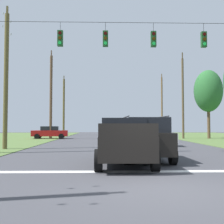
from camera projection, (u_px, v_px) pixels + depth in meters
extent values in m
plane|color=#3D3D42|center=(162.00, 188.00, 7.27)|extent=(120.00, 120.00, 0.00)
cube|color=white|center=(147.00, 171.00, 9.92)|extent=(13.19, 0.45, 0.01)
cube|color=white|center=(131.00, 154.00, 15.92)|extent=(2.50, 0.15, 0.01)
cube|color=white|center=(123.00, 146.00, 22.61)|extent=(2.50, 0.15, 0.01)
cube|color=white|center=(119.00, 141.00, 28.44)|extent=(2.50, 0.15, 0.01)
cylinder|color=black|center=(124.00, 23.00, 16.97)|extent=(15.66, 0.02, 0.02)
cylinder|color=black|center=(60.00, 26.00, 16.85)|extent=(0.02, 0.02, 0.53)
cube|color=#19471E|center=(60.00, 38.00, 16.82)|extent=(0.32, 0.24, 0.95)
cylinder|color=#310503|center=(60.00, 33.00, 16.69)|extent=(0.20, 0.04, 0.20)
cylinder|color=#352203|center=(60.00, 38.00, 16.68)|extent=(0.20, 0.04, 0.20)
cylinder|color=green|center=(60.00, 43.00, 16.66)|extent=(0.20, 0.04, 0.20)
cylinder|color=black|center=(105.00, 27.00, 16.92)|extent=(0.02, 0.02, 0.53)
cube|color=#19471E|center=(105.00, 39.00, 16.89)|extent=(0.32, 0.24, 0.95)
cylinder|color=#310503|center=(105.00, 33.00, 16.76)|extent=(0.20, 0.04, 0.20)
cylinder|color=#352203|center=(105.00, 38.00, 16.75)|extent=(0.20, 0.04, 0.20)
cylinder|color=green|center=(105.00, 43.00, 16.73)|extent=(0.20, 0.04, 0.20)
cylinder|color=black|center=(153.00, 27.00, 17.00)|extent=(0.02, 0.02, 0.53)
cube|color=#19471E|center=(153.00, 39.00, 16.96)|extent=(0.32, 0.24, 0.95)
cylinder|color=#310503|center=(154.00, 34.00, 16.84)|extent=(0.20, 0.04, 0.20)
cylinder|color=#352203|center=(154.00, 39.00, 16.82)|extent=(0.20, 0.04, 0.20)
cylinder|color=green|center=(154.00, 43.00, 16.81)|extent=(0.20, 0.04, 0.20)
cylinder|color=black|center=(204.00, 28.00, 17.08)|extent=(0.02, 0.02, 0.53)
cube|color=#19471E|center=(204.00, 40.00, 17.04)|extent=(0.32, 0.24, 0.95)
cylinder|color=#310503|center=(205.00, 34.00, 16.92)|extent=(0.20, 0.04, 0.20)
cylinder|color=#352203|center=(205.00, 39.00, 16.90)|extent=(0.20, 0.04, 0.20)
cylinder|color=green|center=(205.00, 44.00, 16.89)|extent=(0.20, 0.04, 0.20)
cube|color=black|center=(124.00, 145.00, 11.75)|extent=(2.08, 5.43, 0.85)
cube|color=black|center=(123.00, 126.00, 12.43)|extent=(1.88, 1.93, 0.70)
cube|color=black|center=(101.00, 130.00, 10.42)|extent=(0.14, 2.38, 0.45)
cube|color=black|center=(151.00, 130.00, 10.44)|extent=(0.14, 2.38, 0.45)
cube|color=black|center=(128.00, 130.00, 9.13)|extent=(1.96, 0.13, 0.45)
cylinder|color=black|center=(101.00, 151.00, 13.55)|extent=(0.29, 0.80, 0.80)
cylinder|color=black|center=(143.00, 151.00, 13.57)|extent=(0.29, 0.80, 0.80)
cylinder|color=black|center=(99.00, 160.00, 9.88)|extent=(0.29, 0.80, 0.80)
cylinder|color=black|center=(155.00, 160.00, 9.90)|extent=(0.29, 0.80, 0.80)
cube|color=black|center=(144.00, 142.00, 13.31)|extent=(2.03, 4.83, 0.95)
cube|color=black|center=(144.00, 125.00, 13.19)|extent=(1.86, 3.23, 0.65)
cylinder|color=black|center=(126.00, 117.00, 13.18)|extent=(0.10, 2.72, 0.05)
cylinder|color=black|center=(162.00, 117.00, 13.25)|extent=(0.10, 2.72, 0.05)
cylinder|color=black|center=(121.00, 149.00, 14.87)|extent=(0.27, 0.76, 0.76)
cylinder|color=black|center=(157.00, 149.00, 14.95)|extent=(0.27, 0.76, 0.76)
cylinder|color=black|center=(126.00, 156.00, 11.61)|extent=(0.27, 0.76, 0.76)
cylinder|color=black|center=(173.00, 155.00, 11.70)|extent=(0.27, 0.76, 0.76)
cube|color=silver|center=(125.00, 134.00, 30.77)|extent=(2.17, 4.44, 0.70)
cube|color=black|center=(125.00, 129.00, 30.80)|extent=(1.80, 2.23, 0.50)
cylinder|color=black|center=(133.00, 138.00, 29.29)|extent=(0.27, 0.66, 0.64)
cylinder|color=black|center=(116.00, 138.00, 29.39)|extent=(0.27, 0.66, 0.64)
cylinder|color=black|center=(133.00, 137.00, 32.12)|extent=(0.27, 0.66, 0.64)
cylinder|color=black|center=(117.00, 137.00, 32.22)|extent=(0.27, 0.66, 0.64)
cube|color=maroon|center=(50.00, 133.00, 34.25)|extent=(4.44, 2.17, 0.70)
cube|color=black|center=(50.00, 128.00, 34.27)|extent=(2.23, 1.80, 0.50)
cylinder|color=black|center=(62.00, 136.00, 35.28)|extent=(0.66, 0.28, 0.64)
cylinder|color=black|center=(61.00, 136.00, 33.50)|extent=(0.66, 0.28, 0.64)
cylinder|color=black|center=(39.00, 136.00, 34.96)|extent=(0.66, 0.28, 0.64)
cylinder|color=black|center=(37.00, 136.00, 33.17)|extent=(0.66, 0.28, 0.64)
cube|color=silver|center=(148.00, 138.00, 21.92)|extent=(4.35, 1.92, 0.70)
cube|color=black|center=(148.00, 130.00, 21.95)|extent=(2.15, 1.68, 0.50)
cylinder|color=black|center=(164.00, 142.00, 22.80)|extent=(0.65, 0.24, 0.64)
cylinder|color=black|center=(169.00, 143.00, 21.00)|extent=(0.65, 0.24, 0.64)
cylinder|color=black|center=(129.00, 141.00, 22.81)|extent=(0.65, 0.24, 0.64)
cylinder|color=black|center=(131.00, 143.00, 21.01)|extent=(0.65, 0.24, 0.64)
cylinder|color=brown|center=(183.00, 98.00, 34.43)|extent=(0.27, 0.27, 9.92)
cube|color=brown|center=(182.00, 62.00, 34.65)|extent=(0.12, 0.12, 2.32)
cylinder|color=#B2B7BC|center=(180.00, 62.00, 35.58)|extent=(0.08, 0.08, 0.12)
cylinder|color=#B2B7BC|center=(185.00, 59.00, 33.73)|extent=(0.08, 0.08, 0.12)
cylinder|color=brown|center=(162.00, 106.00, 47.57)|extent=(0.27, 0.27, 9.90)
cube|color=brown|center=(162.00, 79.00, 47.79)|extent=(0.12, 0.12, 1.83)
cylinder|color=#B2B7BC|center=(161.00, 79.00, 48.53)|extent=(0.08, 0.08, 0.12)
cylinder|color=#B2B7BC|center=(163.00, 78.00, 47.06)|extent=(0.08, 0.08, 0.12)
cube|color=brown|center=(162.00, 85.00, 47.75)|extent=(0.12, 0.12, 2.02)
cylinder|color=#B2B7BC|center=(161.00, 84.00, 48.56)|extent=(0.08, 0.08, 0.12)
cylinder|color=#B2B7BC|center=(163.00, 83.00, 46.95)|extent=(0.08, 0.08, 0.12)
cylinder|color=brown|center=(6.00, 81.00, 19.35)|extent=(0.30, 0.30, 9.44)
cube|color=brown|center=(7.00, 19.00, 19.55)|extent=(0.12, 0.12, 1.88)
cylinder|color=#B2B7BC|center=(11.00, 22.00, 20.31)|extent=(0.08, 0.08, 0.12)
cylinder|color=#B2B7BC|center=(3.00, 13.00, 18.81)|extent=(0.08, 0.08, 0.12)
cube|color=brown|center=(7.00, 32.00, 19.51)|extent=(0.12, 0.12, 2.09)
cylinder|color=#B2B7BC|center=(11.00, 34.00, 20.35)|extent=(0.08, 0.08, 0.12)
cylinder|color=#B2B7BC|center=(3.00, 26.00, 18.68)|extent=(0.08, 0.08, 0.12)
cylinder|color=brown|center=(51.00, 97.00, 33.81)|extent=(0.33, 0.33, 10.11)
cube|color=brown|center=(51.00, 59.00, 34.03)|extent=(0.12, 0.12, 2.08)
cylinder|color=#B2B7BC|center=(53.00, 60.00, 34.87)|extent=(0.08, 0.08, 0.12)
cylinder|color=#B2B7BC|center=(50.00, 56.00, 33.21)|extent=(0.08, 0.08, 0.12)
cube|color=brown|center=(51.00, 66.00, 33.99)|extent=(0.12, 0.12, 1.96)
cylinder|color=#B2B7BC|center=(52.00, 67.00, 34.78)|extent=(0.08, 0.08, 0.12)
cylinder|color=#B2B7BC|center=(50.00, 64.00, 33.21)|extent=(0.08, 0.08, 0.12)
cylinder|color=brown|center=(64.00, 107.00, 46.43)|extent=(0.33, 0.33, 9.36)
cube|color=brown|center=(64.00, 81.00, 46.64)|extent=(0.12, 0.12, 1.91)
cylinder|color=#B2B7BC|center=(65.00, 81.00, 47.41)|extent=(0.08, 0.08, 0.12)
cylinder|color=#B2B7BC|center=(63.00, 80.00, 45.88)|extent=(0.08, 0.08, 0.12)
cube|color=brown|center=(64.00, 87.00, 46.59)|extent=(0.12, 0.12, 2.34)
cylinder|color=#B2B7BC|center=(65.00, 87.00, 47.53)|extent=(0.08, 0.08, 0.12)
cylinder|color=#B2B7BC|center=(63.00, 85.00, 45.67)|extent=(0.08, 0.08, 0.12)
cylinder|color=brown|center=(209.00, 121.00, 34.31)|extent=(0.36, 0.36, 4.45)
ellipsoid|color=#29622E|center=(208.00, 91.00, 34.48)|extent=(3.45, 3.45, 5.17)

